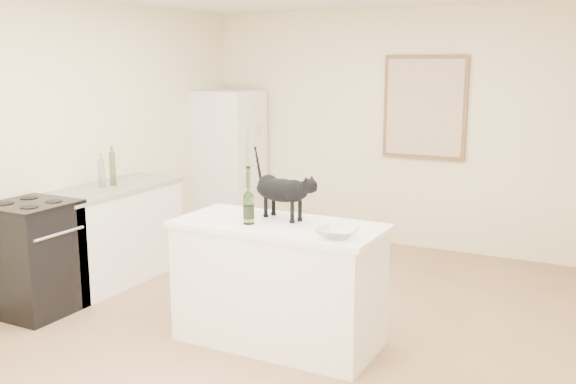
{
  "coord_description": "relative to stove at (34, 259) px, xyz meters",
  "views": [
    {
      "loc": [
        2.24,
        -4.16,
        2.02
      ],
      "look_at": [
        0.15,
        -0.15,
        1.12
      ],
      "focal_mm": 40.7,
      "sensor_mm": 36.0,
      "label": 1
    }
  ],
  "objects": [
    {
      "name": "black_cat",
      "position": [
        2.01,
        0.52,
        0.64
      ],
      "size": [
        0.56,
        0.31,
        0.38
      ],
      "primitive_type": null,
      "rotation": [
        0.0,
        0.0,
        -0.29
      ],
      "color": "black",
      "rests_on": "island_top"
    },
    {
      "name": "stove",
      "position": [
        0.0,
        0.0,
        0.0
      ],
      "size": [
        0.6,
        0.6,
        0.9
      ],
      "primitive_type": "cube",
      "color": "black",
      "rests_on": "floor"
    },
    {
      "name": "fridge",
      "position": [
        0.0,
        2.95,
        0.4
      ],
      "size": [
        0.68,
        0.68,
        1.7
      ],
      "primitive_type": "cube",
      "color": "white",
      "rests_on": "floor"
    },
    {
      "name": "wine_bottle",
      "position": [
        1.88,
        0.28,
        0.63
      ],
      "size": [
        0.08,
        0.08,
        0.36
      ],
      "primitive_type": "cylinder",
      "rotation": [
        0.0,
        0.0,
        -0.1
      ],
      "color": "#2A5020",
      "rests_on": "island_top"
    },
    {
      "name": "artwork_canvas",
      "position": [
        2.25,
        3.3,
        1.1
      ],
      "size": [
        0.82,
        0.0,
        1.02
      ],
      "primitive_type": "cube",
      "color": "beige",
      "rests_on": "wall_back"
    },
    {
      "name": "glass_bowl",
      "position": [
        2.58,
        0.21,
        0.48
      ],
      "size": [
        0.27,
        0.27,
        0.06
      ],
      "primitive_type": "imported",
      "rotation": [
        0.0,
        0.0,
        0.02
      ],
      "color": "white",
      "rests_on": "island_top"
    },
    {
      "name": "wall_left",
      "position": [
        -0.3,
        0.6,
        0.85
      ],
      "size": [
        0.0,
        5.5,
        5.5
      ],
      "primitive_type": "plane",
      "rotation": [
        1.57,
        0.0,
        1.57
      ],
      "color": "#F8EAC0",
      "rests_on": "ground"
    },
    {
      "name": "island_base",
      "position": [
        2.05,
        0.4,
        -0.02
      ],
      "size": [
        1.44,
        0.67,
        0.86
      ],
      "primitive_type": "cube",
      "color": "white",
      "rests_on": "floor"
    },
    {
      "name": "floor",
      "position": [
        1.95,
        0.6,
        -0.45
      ],
      "size": [
        5.5,
        5.5,
        0.0
      ],
      "primitive_type": "plane",
      "color": "#A37957",
      "rests_on": "ground"
    },
    {
      "name": "counter_bottle_cluster",
      "position": [
        -0.0,
        0.91,
        0.59
      ],
      "size": [
        0.09,
        0.17,
        0.31
      ],
      "color": "#1E4818",
      "rests_on": "left_countertop"
    },
    {
      "name": "wall_back",
      "position": [
        1.95,
        3.35,
        0.85
      ],
      "size": [
        4.5,
        0.0,
        4.5
      ],
      "primitive_type": "plane",
      "rotation": [
        1.57,
        0.0,
        0.0
      ],
      "color": "#F8EAC0",
      "rests_on": "ground"
    },
    {
      "name": "island_top",
      "position": [
        2.05,
        0.4,
        0.43
      ],
      "size": [
        1.5,
        0.7,
        0.04
      ],
      "primitive_type": "cube",
      "color": "white",
      "rests_on": "island_base"
    },
    {
      "name": "left_countertop",
      "position": [
        0.0,
        0.9,
        0.43
      ],
      "size": [
        0.62,
        1.44,
        0.04
      ],
      "primitive_type": "cube",
      "color": "gray",
      "rests_on": "left_cabinets"
    },
    {
      "name": "artwork_frame",
      "position": [
        2.25,
        3.32,
        1.1
      ],
      "size": [
        0.9,
        0.03,
        1.1
      ],
      "primitive_type": "cube",
      "color": "brown",
      "rests_on": "wall_back"
    },
    {
      "name": "fridge_paper",
      "position": [
        0.34,
        3.05,
        0.78
      ],
      "size": [
        0.03,
        0.12,
        0.16
      ],
      "primitive_type": "cube",
      "rotation": [
        0.0,
        0.0,
        -0.22
      ],
      "color": "beige",
      "rests_on": "fridge"
    },
    {
      "name": "left_cabinets",
      "position": [
        0.0,
        0.9,
        -0.02
      ],
      "size": [
        0.6,
        1.4,
        0.86
      ],
      "primitive_type": "cube",
      "color": "white",
      "rests_on": "floor"
    }
  ]
}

